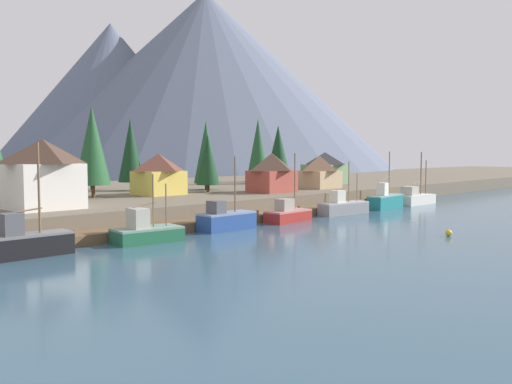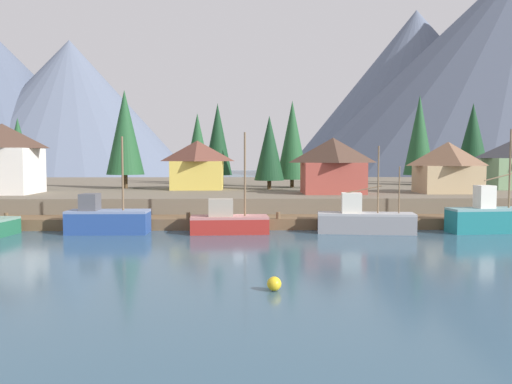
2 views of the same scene
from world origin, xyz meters
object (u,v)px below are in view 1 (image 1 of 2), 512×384
fishing_boat_black (27,242)px  conifer_far_left (92,145)px  house_tan (319,171)px  house_white (43,173)px  fishing_boat_blue (226,220)px  fishing_boat_green (146,232)px  conifer_near_left (278,150)px  fishing_boat_teal (385,201)px  conifer_back_left (208,159)px  house_yellow (159,174)px  conifer_centre (206,152)px  fishing_boat_red (288,214)px  conifer_back_right (258,148)px  channel_buoy (449,233)px  conifer_far_right (131,150)px  fishing_boat_grey (343,207)px  house_red (272,172)px  house_green (325,168)px  fishing_boat_white (415,198)px

fishing_boat_black → conifer_far_left: 30.84m
house_tan → house_white: bearing=-179.8°
fishing_boat_blue → fishing_boat_green: bearing=-176.1°
conifer_near_left → fishing_boat_teal: bearing=-110.6°
house_tan → conifer_back_left: bearing=160.9°
house_yellow → conifer_centre: 13.10m
fishing_boat_blue → fishing_boat_teal: (33.36, -0.21, 0.08)m
fishing_boat_black → fishing_boat_red: 32.59m
fishing_boat_teal → conifer_near_left: (12.76, 34.03, 8.11)m
house_tan → conifer_back_right: (2.54, 17.46, 4.27)m
channel_buoy → conifer_back_right: bearing=64.8°
conifer_far_right → conifer_near_left: bearing=3.3°
house_tan → channel_buoy: house_tan is taller
fishing_boat_grey → house_red: bearing=99.3°
conifer_centre → conifer_far_right: bearing=145.8°
fishing_boat_grey → conifer_far_left: bearing=144.6°
conifer_far_left → fishing_boat_teal: bearing=-32.4°
house_green → conifer_near_left: size_ratio=0.63×
fishing_boat_blue → fishing_boat_white: bearing=0.2°
fishing_boat_red → conifer_far_left: 28.43m
fishing_boat_black → conifer_far_right: conifer_far_right is taller
fishing_boat_blue → house_red: house_red is taller
conifer_back_right → house_white: bearing=-161.2°
fishing_boat_blue → house_white: (-14.69, 13.48, 5.25)m
conifer_back_left → conifer_centre: bearing=52.6°
house_green → conifer_far_right: 39.67m
fishing_boat_black → house_yellow: 35.35m
conifer_centre → house_yellow: bearing=-163.4°
fishing_boat_grey → house_yellow: size_ratio=1.28×
conifer_far_right → conifer_back_right: bearing=-1.0°
fishing_boat_teal → house_white: size_ratio=1.16×
fishing_boat_white → conifer_far_right: conifer_far_right is taller
fishing_boat_grey → conifer_back_left: bearing=116.1°
fishing_boat_black → fishing_boat_teal: size_ratio=1.07×
fishing_boat_blue → house_yellow: 22.33m
conifer_far_right → house_green: bearing=-15.3°
fishing_boat_teal → house_yellow: size_ratio=1.35×
house_tan → channel_buoy: bearing=-122.6°
house_green → conifer_centre: conifer_centre is taller
fishing_boat_green → house_white: size_ratio=0.90×
fishing_boat_grey → conifer_far_right: (-14.07, 31.89, 8.00)m
house_green → house_yellow: size_ratio=1.16×
fishing_boat_red → conifer_back_right: 42.06m
fishing_boat_white → house_tan: fishing_boat_white is taller
conifer_back_right → fishing_boat_grey: bearing=-115.7°
fishing_boat_red → conifer_near_left: size_ratio=0.71×
house_yellow → house_red: (15.60, -8.17, 0.03)m
fishing_boat_teal → conifer_far_right: size_ratio=0.76×
fishing_boat_teal → house_red: size_ratio=1.28×
fishing_boat_teal → channel_buoy: bearing=-141.6°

